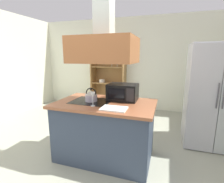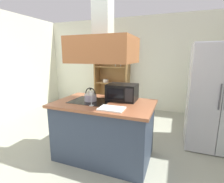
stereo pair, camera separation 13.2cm
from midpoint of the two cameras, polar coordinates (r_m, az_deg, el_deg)
ground_plane at (r=2.82m, az=-5.57°, el=-22.47°), size 7.80×7.80×0.00m
wall_back at (r=5.19m, az=9.24°, el=9.13°), size 6.00×0.12×2.70m
kitchen_island at (r=2.72m, az=-1.29°, el=-12.80°), size 1.51×0.93×0.90m
range_hood at (r=2.48m, az=-1.44°, el=16.30°), size 0.90×0.70×1.21m
refrigerator at (r=3.42m, az=32.95°, el=-1.64°), size 0.90×0.77×1.81m
dish_cabinet at (r=5.22m, az=0.84°, el=3.99°), size 1.05×0.40×1.96m
kettle at (r=2.64m, az=-5.89°, el=-1.34°), size 0.19×0.19×0.21m
cutting_board at (r=2.24m, az=1.55°, el=-5.81°), size 0.34×0.24×0.02m
microwave at (r=2.68m, az=4.89°, el=-0.23°), size 0.46×0.35×0.26m
wine_glass_on_counter at (r=2.37m, az=-5.52°, el=-1.31°), size 0.08×0.08×0.21m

